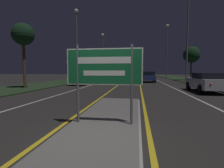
{
  "coord_description": "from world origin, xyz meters",
  "views": [
    {
      "loc": [
        0.91,
        -3.7,
        1.55
      ],
      "look_at": [
        0.0,
        2.52,
        1.09
      ],
      "focal_mm": 28.0,
      "sensor_mm": 36.0,
      "label": 1
    }
  ],
  "objects_px": {
    "streetlight_left_far": "(103,48)",
    "car_receding_1": "(148,77)",
    "streetlight_right_near": "(188,28)",
    "car_receding_2": "(146,76)",
    "car_receding_0": "(207,82)",
    "streetlight_left_near": "(77,38)",
    "highway_sign": "(104,70)",
    "car_approaching_0": "(82,78)",
    "streetlight_right_far": "(167,43)"
  },
  "relations": [
    {
      "from": "car_receding_1",
      "to": "car_approaching_0",
      "type": "relative_size",
      "value": 1.02
    },
    {
      "from": "car_receding_2",
      "to": "car_approaching_0",
      "type": "distance_m",
      "value": 15.42
    },
    {
      "from": "streetlight_left_near",
      "to": "car_approaching_0",
      "type": "height_order",
      "value": "streetlight_left_near"
    },
    {
      "from": "car_receding_1",
      "to": "car_receding_2",
      "type": "height_order",
      "value": "car_receding_1"
    },
    {
      "from": "car_receding_0",
      "to": "streetlight_left_far",
      "type": "bearing_deg",
      "value": 118.96
    },
    {
      "from": "highway_sign",
      "to": "car_approaching_0",
      "type": "distance_m",
      "value": 15.83
    },
    {
      "from": "streetlight_left_far",
      "to": "car_receding_0",
      "type": "bearing_deg",
      "value": -61.04
    },
    {
      "from": "streetlight_left_near",
      "to": "car_receding_2",
      "type": "relative_size",
      "value": 2.09
    },
    {
      "from": "highway_sign",
      "to": "car_receding_2",
      "type": "distance_m",
      "value": 28.17
    },
    {
      "from": "highway_sign",
      "to": "streetlight_right_near",
      "type": "xyz_separation_m",
      "value": [
        6.57,
        16.86,
        4.96
      ]
    },
    {
      "from": "streetlight_left_near",
      "to": "streetlight_left_far",
      "type": "distance_m",
      "value": 15.9
    },
    {
      "from": "car_receding_2",
      "to": "car_approaching_0",
      "type": "height_order",
      "value": "car_receding_2"
    },
    {
      "from": "streetlight_left_near",
      "to": "car_receding_1",
      "type": "relative_size",
      "value": 1.94
    },
    {
      "from": "car_receding_2",
      "to": "car_receding_0",
      "type": "bearing_deg",
      "value": -79.33
    },
    {
      "from": "streetlight_left_far",
      "to": "car_receding_1",
      "type": "bearing_deg",
      "value": -50.97
    },
    {
      "from": "highway_sign",
      "to": "streetlight_left_far",
      "type": "distance_m",
      "value": 32.26
    },
    {
      "from": "streetlight_right_near",
      "to": "car_receding_2",
      "type": "xyz_separation_m",
      "value": [
        -4.18,
        11.19,
        -5.81
      ]
    },
    {
      "from": "streetlight_left_far",
      "to": "car_receding_0",
      "type": "distance_m",
      "value": 26.04
    },
    {
      "from": "car_receding_0",
      "to": "car_receding_2",
      "type": "height_order",
      "value": "car_receding_0"
    },
    {
      "from": "highway_sign",
      "to": "car_receding_0",
      "type": "relative_size",
      "value": 0.47
    },
    {
      "from": "streetlight_right_far",
      "to": "car_receding_0",
      "type": "xyz_separation_m",
      "value": [
        -0.38,
        -21.02,
        -6.14
      ]
    },
    {
      "from": "streetlight_left_far",
      "to": "streetlight_right_far",
      "type": "bearing_deg",
      "value": -5.55
    },
    {
      "from": "streetlight_right_near",
      "to": "car_receding_0",
      "type": "relative_size",
      "value": 2.31
    },
    {
      "from": "car_receding_0",
      "to": "car_receding_2",
      "type": "relative_size",
      "value": 1.09
    },
    {
      "from": "highway_sign",
      "to": "streetlight_left_far",
      "type": "relative_size",
      "value": 0.23
    },
    {
      "from": "streetlight_left_near",
      "to": "car_receding_0",
      "type": "relative_size",
      "value": 1.92
    },
    {
      "from": "car_receding_2",
      "to": "car_approaching_0",
      "type": "xyz_separation_m",
      "value": [
        -7.91,
        -13.23,
        -0.0
      ]
    },
    {
      "from": "car_receding_0",
      "to": "car_approaching_0",
      "type": "height_order",
      "value": "car_receding_0"
    },
    {
      "from": "streetlight_right_near",
      "to": "car_approaching_0",
      "type": "distance_m",
      "value": 13.57
    },
    {
      "from": "streetlight_left_near",
      "to": "car_receding_2",
      "type": "xyz_separation_m",
      "value": [
        8.66,
        12.65,
        -4.72
      ]
    },
    {
      "from": "streetlight_left_near",
      "to": "streetlight_left_far",
      "type": "relative_size",
      "value": 0.94
    },
    {
      "from": "streetlight_right_near",
      "to": "car_receding_0",
      "type": "height_order",
      "value": "streetlight_right_near"
    },
    {
      "from": "highway_sign",
      "to": "streetlight_left_near",
      "type": "height_order",
      "value": "streetlight_left_near"
    },
    {
      "from": "streetlight_right_near",
      "to": "highway_sign",
      "type": "bearing_deg",
      "value": -111.28
    },
    {
      "from": "streetlight_right_far",
      "to": "car_receding_1",
      "type": "bearing_deg",
      "value": -112.76
    },
    {
      "from": "car_receding_0",
      "to": "car_receding_2",
      "type": "distance_m",
      "value": 19.37
    },
    {
      "from": "car_approaching_0",
      "to": "car_receding_0",
      "type": "bearing_deg",
      "value": -26.79
    },
    {
      "from": "car_receding_1",
      "to": "car_approaching_0",
      "type": "xyz_separation_m",
      "value": [
        -7.89,
        -5.71,
        -0.04
      ]
    },
    {
      "from": "streetlight_left_far",
      "to": "car_approaching_0",
      "type": "distance_m",
      "value": 17.4
    },
    {
      "from": "highway_sign",
      "to": "car_receding_1",
      "type": "bearing_deg",
      "value": 83.41
    },
    {
      "from": "streetlight_right_far",
      "to": "car_receding_2",
      "type": "relative_size",
      "value": 2.46
    },
    {
      "from": "streetlight_left_far",
      "to": "streetlight_right_near",
      "type": "bearing_deg",
      "value": -48.14
    },
    {
      "from": "streetlight_right_far",
      "to": "car_receding_0",
      "type": "height_order",
      "value": "streetlight_right_far"
    },
    {
      "from": "car_approaching_0",
      "to": "streetlight_left_near",
      "type": "bearing_deg",
      "value": 142.41
    },
    {
      "from": "streetlight_left_near",
      "to": "car_receding_0",
      "type": "distance_m",
      "value": 14.59
    },
    {
      "from": "car_receding_0",
      "to": "car_receding_2",
      "type": "bearing_deg",
      "value": 100.67
    },
    {
      "from": "car_receding_1",
      "to": "streetlight_left_far",
      "type": "bearing_deg",
      "value": 129.03
    },
    {
      "from": "streetlight_left_far",
      "to": "car_receding_2",
      "type": "relative_size",
      "value": 2.21
    },
    {
      "from": "streetlight_left_near",
      "to": "car_receding_2",
      "type": "bearing_deg",
      "value": 55.59
    },
    {
      "from": "streetlight_left_far",
      "to": "car_receding_2",
      "type": "xyz_separation_m",
      "value": [
        8.73,
        -3.22,
        -5.6
      ]
    }
  ]
}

